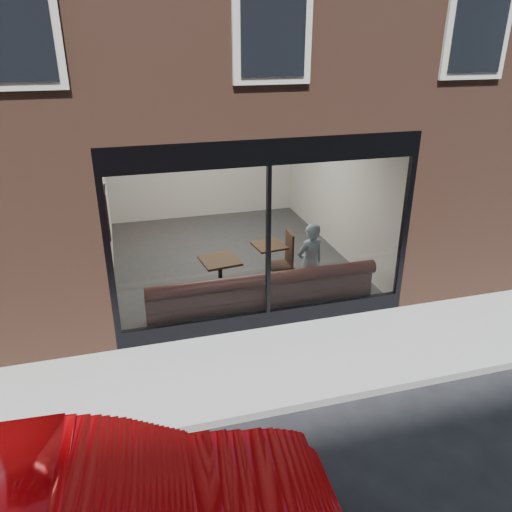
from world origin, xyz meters
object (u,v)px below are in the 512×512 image
object	(u,v)px
cafe_table_left	(220,261)
cafe_table_right	(269,246)
banquette	(261,304)
cafe_chair_right	(280,265)
person	(310,264)

from	to	relation	value
cafe_table_left	cafe_table_right	size ratio (longest dim) A/B	1.14
banquette	cafe_table_right	xyz separation A→B (m)	(0.56, 1.33, 0.52)
banquette	cafe_chair_right	bearing A→B (deg)	59.54
cafe_table_left	cafe_chair_right	world-z (taller)	cafe_table_left
cafe_table_left	cafe_table_right	distance (m)	1.19
person	cafe_table_left	world-z (taller)	person
cafe_table_right	cafe_chair_right	bearing A→B (deg)	15.61
banquette	cafe_table_left	size ratio (longest dim) A/B	5.96
cafe_table_left	cafe_chair_right	size ratio (longest dim) A/B	1.44
cafe_table_right	banquette	bearing A→B (deg)	-112.85
cafe_table_left	cafe_chair_right	distance (m)	1.54
cafe_table_left	cafe_table_right	bearing A→B (deg)	22.04
person	cafe_table_left	distance (m)	1.67
cafe_table_left	person	bearing A→B (deg)	-23.13
cafe_table_right	cafe_chair_right	xyz separation A→B (m)	(0.27, 0.07, -0.50)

